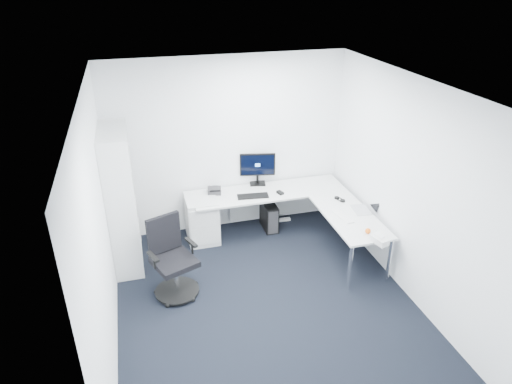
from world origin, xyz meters
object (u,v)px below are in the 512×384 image
object	(u,v)px
l_desk	(275,221)
laptop	(362,203)
task_chair	(174,260)
bookshelf	(121,199)
monitor	(258,169)

from	to	relation	value
l_desk	laptop	xyz separation A→B (m)	(1.07, -0.61, 0.46)
task_chair	laptop	world-z (taller)	task_chair
laptop	bookshelf	bearing A→B (deg)	175.33
bookshelf	laptop	xyz separation A→B (m)	(3.25, -0.66, -0.18)
task_chair	monitor	bearing A→B (deg)	23.50
l_desk	task_chair	size ratio (longest dim) A/B	2.26
l_desk	monitor	xyz separation A→B (m)	(-0.11, 0.62, 0.61)
monitor	task_chair	bearing A→B (deg)	-123.07
task_chair	monitor	distance (m)	2.16
l_desk	task_chair	bearing A→B (deg)	-151.11
l_desk	laptop	world-z (taller)	laptop
task_chair	l_desk	bearing A→B (deg)	7.25
bookshelf	l_desk	bearing A→B (deg)	-1.32
l_desk	bookshelf	world-z (taller)	bookshelf
l_desk	task_chair	world-z (taller)	task_chair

